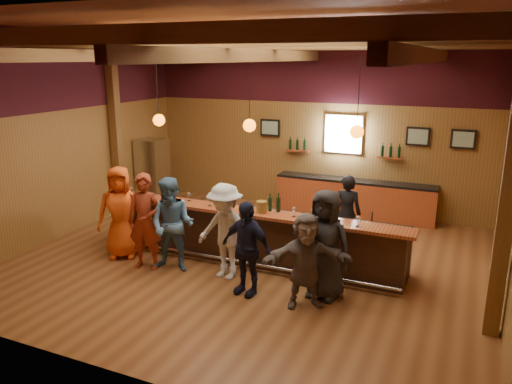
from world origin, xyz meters
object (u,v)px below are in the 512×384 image
Objects in this scene: customer_redvest at (145,222)px; customer_dark at (325,244)px; stainless_fridge at (153,172)px; customer_orange at (121,212)px; customer_navy at (246,248)px; customer_denim at (172,225)px; customer_brown at (306,260)px; ice_bucket at (262,207)px; bartender at (347,213)px; customer_white at (225,231)px; bottle_a at (270,204)px; back_bar_cabinet at (354,198)px; bar_counter at (254,234)px.

customer_redvest is 0.99× the size of customer_dark.
customer_orange is at bearing -64.38° from stainless_fridge.
customer_navy is at bearing -15.97° from customer_redvest.
customer_brown is (2.73, -0.33, -0.11)m from customer_denim.
customer_dark reaches higher than ice_bucket.
customer_redvest is 2.21m from ice_bucket.
customer_white is at bearing 45.81° from bartender.
bottle_a is at bearing 58.59° from ice_bucket.
bottle_a is (-0.77, -3.75, 0.77)m from back_bar_cabinet.
customer_dark is (4.23, -0.06, -0.00)m from customer_orange.
customer_navy is 1.32m from customer_dark.
back_bar_cabinet is at bearing 77.51° from ice_bucket.
customer_redvest is 5.50× the size of bottle_a.
customer_white is at bearing -3.60° from customer_denim.
bar_counter is 18.68× the size of bottle_a.
customer_brown is at bearing -16.34° from customer_denim.
customer_redvest is at bearing -46.81° from customer_orange.
customer_redvest is 2.21m from customer_navy.
bar_counter is 2.06m from customer_dark.
customer_orange is 1.33m from customer_denim.
customer_orange is 2.88m from ice_bucket.
bottle_a is at bearing 15.80° from customer_redvest.
customer_orange reaches higher than customer_denim.
bartender is 1.82m from bottle_a.
customer_denim reaches higher than customer_navy.
customer_brown is at bearing -85.71° from back_bar_cabinet.
back_bar_cabinet is 4.08m from ice_bucket.
customer_redvest is at bearing -144.18° from bar_counter.
stainless_fridge is 5.34× the size of bottle_a.
bar_counter is 2.69m from customer_orange.
bar_counter is 1.55m from customer_navy.
customer_dark is 1.60m from ice_bucket.
customer_white is 0.95× the size of customer_dark.
customer_white is at bearing 135.73° from customer_brown.
ice_bucket is at bearing 162.37° from customer_dark.
customer_white is 1.04m from bottle_a.
ice_bucket is (0.43, 0.66, 0.33)m from customer_white.
stainless_fridge is at bearing 150.60° from customer_navy.
customer_denim is (1.32, -0.16, -0.03)m from customer_orange.
customer_denim is 2.75m from customer_brown.
customer_brown is at bearing -105.88° from customer_dark.
customer_redvest is 1.18× the size of customer_brown.
customer_white is (2.37, -0.05, -0.04)m from customer_orange.
back_bar_cabinet is at bearing 64.75° from customer_brown.
customer_redvest reaches higher than back_bar_cabinet.
back_bar_cabinet is 5.43m from stainless_fridge.
bar_counter is at bearing -30.76° from stainless_fridge.
customer_orange is 2.37m from customer_white.
customer_redvest is at bearing -177.25° from customer_denim.
customer_dark is at bearing 88.21° from bartender.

